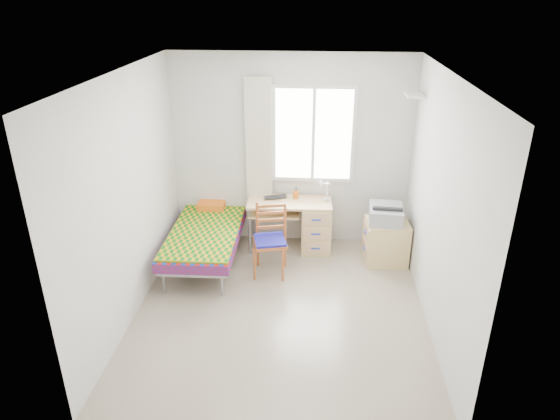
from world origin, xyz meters
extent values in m
plane|color=#BCAD93|center=(0.00, 0.00, 0.00)|extent=(3.50, 3.50, 0.00)
plane|color=white|center=(0.00, 0.00, 2.60)|extent=(3.50, 3.50, 0.00)
plane|color=silver|center=(0.00, 1.75, 1.30)|extent=(3.20, 0.00, 3.20)
plane|color=silver|center=(-1.60, 0.00, 1.30)|extent=(0.00, 3.50, 3.50)
plane|color=silver|center=(1.60, 0.00, 1.30)|extent=(0.00, 3.50, 3.50)
cube|color=white|center=(0.30, 1.73, 1.55)|extent=(1.10, 0.04, 1.30)
cube|color=white|center=(0.30, 1.72, 1.55)|extent=(1.00, 0.02, 1.20)
cube|color=white|center=(0.30, 1.72, 1.55)|extent=(0.04, 0.02, 1.20)
cube|color=#F1E3C7|center=(-0.42, 1.68, 1.45)|extent=(0.35, 0.05, 1.70)
cube|color=white|center=(1.49, 1.40, 2.15)|extent=(0.20, 0.32, 0.03)
cube|color=#95979D|center=(-1.05, 1.05, 0.32)|extent=(0.86, 1.87, 0.06)
cube|color=#B3140B|center=(-1.05, 1.05, 0.39)|extent=(0.90, 1.89, 0.13)
cube|color=#C4990D|center=(-1.05, 1.03, 0.46)|extent=(0.88, 1.77, 0.03)
cube|color=#E1A976|center=(-1.05, 1.95, 0.56)|extent=(0.89, 0.06, 0.51)
cube|color=orange|center=(-1.10, 1.68, 0.52)|extent=(0.38, 0.32, 0.09)
cylinder|color=#95979D|center=(-1.40, 0.22, 0.15)|extent=(0.04, 0.04, 0.30)
cylinder|color=#95979D|center=(-0.71, 1.88, 0.15)|extent=(0.04, 0.04, 0.30)
cube|color=#E1A976|center=(0.01, 1.46, 0.69)|extent=(1.14, 0.55, 0.03)
cube|color=#D6B76E|center=(0.37, 1.46, 0.34)|extent=(0.41, 0.51, 0.67)
cube|color=#D6B76E|center=(-0.20, 1.46, 0.54)|extent=(0.70, 0.50, 0.02)
cylinder|color=#95979D|center=(-0.51, 1.25, 0.34)|extent=(0.03, 0.03, 0.67)
cylinder|color=#95979D|center=(-0.51, 1.67, 0.34)|extent=(0.03, 0.03, 0.67)
cube|color=#A93B20|center=(-0.19, 0.77, 0.44)|extent=(0.47, 0.47, 0.04)
cube|color=navy|center=(-0.19, 0.77, 0.47)|extent=(0.44, 0.44, 0.04)
cube|color=#A93B20|center=(-0.19, 0.94, 0.71)|extent=(0.35, 0.11, 0.39)
cylinder|color=#A93B20|center=(-0.37, 0.59, 0.22)|extent=(0.03, 0.03, 0.44)
cylinder|color=#A93B20|center=(-0.02, 0.94, 0.45)|extent=(0.04, 0.04, 0.89)
cube|color=#D6B76E|center=(1.29, 1.19, 0.29)|extent=(0.56, 0.52, 0.58)
cube|color=#E1A976|center=(1.02, 1.19, 0.42)|extent=(0.05, 0.43, 0.21)
cube|color=#E1A976|center=(1.02, 1.19, 0.18)|extent=(0.05, 0.43, 0.21)
cube|color=#93969A|center=(1.26, 1.21, 0.68)|extent=(0.45, 0.51, 0.20)
cube|color=black|center=(1.26, 1.21, 0.77)|extent=(0.35, 0.41, 0.02)
imported|color=black|center=(-0.18, 1.51, 0.71)|extent=(0.35, 0.29, 0.02)
cylinder|color=orange|center=(0.08, 1.58, 0.75)|extent=(0.08, 0.08, 0.10)
cylinder|color=white|center=(0.51, 1.54, 0.72)|extent=(0.09, 0.09, 0.03)
cylinder|color=white|center=(0.51, 1.54, 0.84)|extent=(0.02, 0.11, 0.24)
cylinder|color=white|center=(0.49, 1.46, 0.97)|extent=(0.12, 0.21, 0.10)
cone|color=white|center=(0.41, 1.36, 1.00)|extent=(0.13, 0.14, 0.11)
imported|color=gray|center=(-0.19, 1.47, 0.59)|extent=(0.21, 0.24, 0.02)
camera|label=1|loc=(0.36, -4.67, 3.34)|focal=32.00mm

